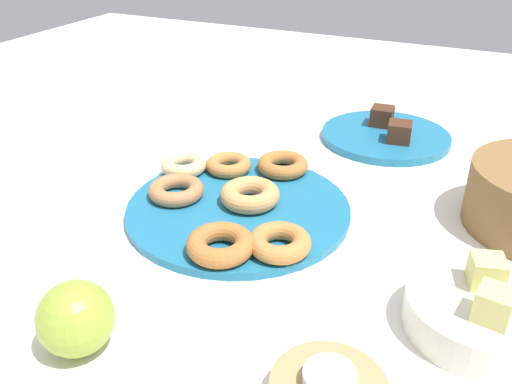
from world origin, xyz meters
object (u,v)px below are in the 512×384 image
object	(u,v)px
donut_4	(283,165)
fruit_bowl	(477,314)
donut_0	(229,165)
tealight	(330,378)
donut_2	(221,244)
melon_chunk_left	(486,272)
donut_1	(184,165)
brownie_near	(382,116)
brownie_far	(399,132)
donut_plate	(238,209)
melon_chunk_right	(494,305)
donut_6	(279,242)
donut_3	(176,190)
donut_5	(250,195)
cake_plate	(385,136)
apple	(76,318)

from	to	relation	value
donut_4	fruit_bowl	bearing A→B (deg)	53.58
donut_0	tealight	xyz separation A→B (m)	(0.38, 0.31, 0.01)
donut_2	melon_chunk_left	world-z (taller)	melon_chunk_left
donut_1	brownie_near	bearing A→B (deg)	143.84
brownie_far	melon_chunk_left	world-z (taller)	melon_chunk_left
donut_plate	brownie_far	distance (m)	0.39
brownie_near	melon_chunk_right	distance (m)	0.61
brownie_near	donut_1	bearing A→B (deg)	-36.16
melon_chunk_right	donut_6	bearing A→B (deg)	-102.52
donut_3	tealight	distance (m)	0.43
donut_4	melon_chunk_left	xyz separation A→B (m)	(0.22, 0.34, 0.04)
donut_4	melon_chunk_right	distance (m)	0.45
donut_0	donut_5	bearing A→B (deg)	43.94
donut_6	cake_plate	size ratio (longest dim) A/B	0.34
donut_5	fruit_bowl	size ratio (longest dim) A/B	0.57
donut_4	melon_chunk_left	size ratio (longest dim) A/B	2.42
donut_5	donut_0	bearing A→B (deg)	-136.06
donut_3	fruit_bowl	world-z (taller)	fruit_bowl
melon_chunk_right	apple	distance (m)	0.43
donut_0	melon_chunk_left	bearing A→B (deg)	66.45
donut_plate	melon_chunk_right	xyz separation A→B (m)	(0.14, 0.37, 0.05)
donut_5	donut_6	xyz separation A→B (m)	(0.10, 0.09, -0.00)
donut_4	donut_2	bearing A→B (deg)	4.27
donut_0	fruit_bowl	distance (m)	0.47
donut_plate	fruit_bowl	size ratio (longest dim) A/B	2.13
tealight	melon_chunk_left	size ratio (longest dim) A/B	1.42
donut_4	donut_5	bearing A→B (deg)	-1.56
tealight	apple	world-z (taller)	apple
donut_1	melon_chunk_left	size ratio (longest dim) A/B	2.19
donut_0	cake_plate	distance (m)	0.35
donut_plate	donut_3	xyz separation A→B (m)	(0.02, -0.10, 0.02)
donut_0	donut_6	size ratio (longest dim) A/B	0.91
donut_1	brownie_near	world-z (taller)	brownie_near
donut_5	tealight	world-z (taller)	tealight
donut_2	cake_plate	distance (m)	0.51
donut_1	melon_chunk_right	distance (m)	0.55
donut_2	donut_0	bearing A→B (deg)	-154.76
apple	donut_2	bearing A→B (deg)	163.22
donut_3	donut_1	bearing A→B (deg)	-155.54
brownie_near	donut_plate	bearing A→B (deg)	-16.03
tealight	apple	size ratio (longest dim) A/B	0.62
donut_4	apple	xyz separation A→B (m)	(0.46, -0.04, 0.02)
donut_5	donut_6	size ratio (longest dim) A/B	1.08
brownie_far	melon_chunk_left	distance (m)	0.47
donut_4	brownie_far	bearing A→B (deg)	143.86
cake_plate	brownie_near	distance (m)	0.05
donut_plate	donut_5	world-z (taller)	donut_5
fruit_bowl	donut_1	bearing A→B (deg)	-109.93
donut_2	tealight	size ratio (longest dim) A/B	1.79
tealight	apple	xyz separation A→B (m)	(0.04, -0.27, 0.01)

